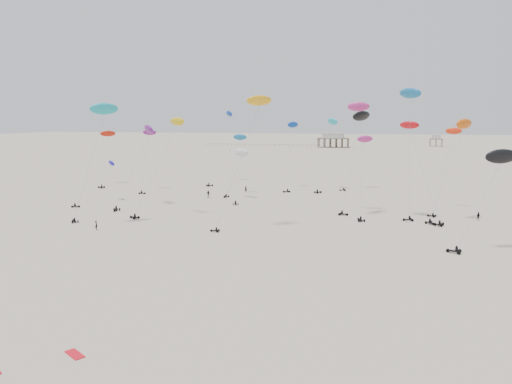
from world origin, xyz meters
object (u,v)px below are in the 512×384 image
(rig_9, at_px, (254,116))
(spectator_0, at_px, (96,230))
(pavilion_main, at_px, (333,141))
(pavilion_small, at_px, (436,141))
(rig_4, at_px, (142,144))

(rig_9, height_order, spectator_0, rig_9)
(pavilion_main, distance_m, pavilion_small, 76.16)
(rig_4, relative_size, rig_9, 0.80)
(spectator_0, bearing_deg, pavilion_small, -58.15)
(rig_4, xyz_separation_m, rig_9, (30.15, -16.41, 6.30))
(pavilion_main, bearing_deg, rig_9, -88.02)
(rig_4, bearing_deg, pavilion_main, -104.83)
(rig_4, bearing_deg, rig_9, 141.60)
(pavilion_main, xyz_separation_m, pavilion_small, (70.00, 30.00, -0.74))
(pavilion_main, xyz_separation_m, rig_9, (8.95, -259.30, 16.10))
(rig_9, xyz_separation_m, spectator_0, (-27.07, -8.80, -20.32))
(pavilion_small, bearing_deg, spectator_0, -106.47)
(spectator_0, bearing_deg, rig_9, -113.68)
(pavilion_main, relative_size, rig_9, 0.86)
(pavilion_small, bearing_deg, rig_4, -108.48)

